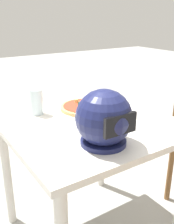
# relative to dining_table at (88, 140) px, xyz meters

# --- Properties ---
(dining_table) EXTENTS (0.81, 0.82, 0.72)m
(dining_table) POSITION_rel_dining_table_xyz_m (0.00, 0.00, 0.00)
(dining_table) COLOR beige
(dining_table) RESTS_ON ground
(pizza_plate) EXTENTS (0.32, 0.32, 0.01)m
(pizza_plate) POSITION_rel_dining_table_xyz_m (-0.07, -0.13, 0.11)
(pizza_plate) COLOR white
(pizza_plate) RESTS_ON dining_table
(pizza) EXTENTS (0.28, 0.28, 0.06)m
(pizza) POSITION_rel_dining_table_xyz_m (-0.07, -0.13, 0.13)
(pizza) COLOR tan
(pizza) RESTS_ON pizza_plate
(motorcycle_helmet) EXTENTS (0.23, 0.23, 0.23)m
(motorcycle_helmet) POSITION_rel_dining_table_xyz_m (0.09, 0.24, 0.22)
(motorcycle_helmet) COLOR #191E4C
(motorcycle_helmet) RESTS_ON dining_table
(drinking_glass) EXTENTS (0.07, 0.07, 0.14)m
(drinking_glass) POSITION_rel_dining_table_xyz_m (0.18, -0.23, 0.18)
(drinking_glass) COLOR silver
(drinking_glass) RESTS_ON dining_table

